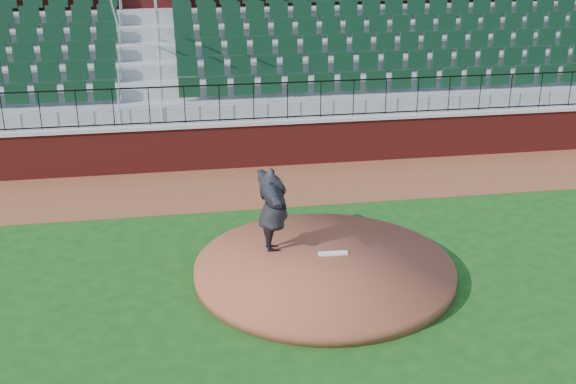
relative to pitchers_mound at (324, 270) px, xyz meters
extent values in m
plane|color=#144212|center=(-0.50, -0.29, -0.12)|extent=(90.00, 90.00, 0.00)
cube|color=brown|center=(-0.50, 5.11, -0.12)|extent=(34.00, 3.20, 0.01)
cube|color=maroon|center=(-0.50, 6.71, 0.47)|extent=(34.00, 0.35, 1.20)
cube|color=#B7B7B7|center=(-0.50, 6.71, 1.12)|extent=(34.00, 0.45, 0.10)
cube|color=maroon|center=(-0.50, 12.24, 2.62)|extent=(34.00, 0.50, 5.50)
cylinder|color=brown|center=(0.00, 0.00, 0.00)|extent=(4.99, 4.99, 0.25)
cube|color=white|center=(0.26, 0.38, 0.14)|extent=(0.58, 0.17, 0.04)
imported|color=black|center=(-0.87, 0.81, 0.99)|extent=(0.64, 2.14, 1.72)
camera|label=1|loc=(-2.76, -12.05, 6.36)|focal=44.81mm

